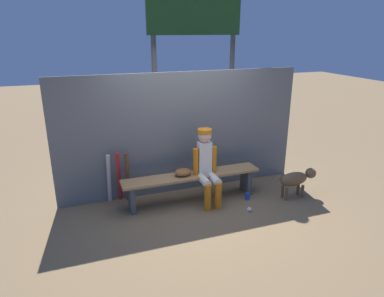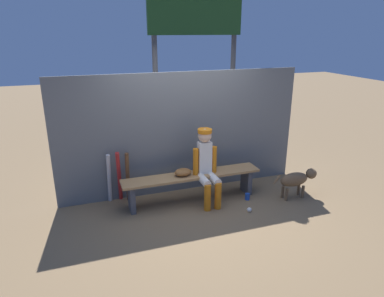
{
  "view_description": "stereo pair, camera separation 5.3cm",
  "coord_description": "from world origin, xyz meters",
  "px_view_note": "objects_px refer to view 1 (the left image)",
  "views": [
    {
      "loc": [
        -1.77,
        -4.91,
        2.73
      ],
      "look_at": [
        0.0,
        0.0,
        0.93
      ],
      "focal_mm": 32.24,
      "sensor_mm": 36.0,
      "label": 1
    },
    {
      "loc": [
        -1.72,
        -4.93,
        2.73
      ],
      "look_at": [
        0.0,
        0.0,
        0.93
      ],
      "focal_mm": 32.24,
      "sensor_mm": 36.0,
      "label": 2
    }
  ],
  "objects_px": {
    "cup_on_ground": "(247,196)",
    "cup_on_bench": "(199,168)",
    "bat_aluminum_red": "(119,177)",
    "dog": "(296,179)",
    "dugout_bench": "(192,181)",
    "scoreboard": "(198,42)",
    "bat_wood_dark": "(128,177)",
    "baseball_glove": "(183,172)",
    "baseball": "(249,209)",
    "bat_aluminum_silver": "(109,179)",
    "player_seated": "(207,164)"
  },
  "relations": [
    {
      "from": "player_seated",
      "to": "bat_aluminum_silver",
      "type": "bearing_deg",
      "value": 161.11
    },
    {
      "from": "bat_aluminum_red",
      "to": "bat_aluminum_silver",
      "type": "bearing_deg",
      "value": 163.89
    },
    {
      "from": "cup_on_ground",
      "to": "dugout_bench",
      "type": "bearing_deg",
      "value": 163.51
    },
    {
      "from": "baseball_glove",
      "to": "player_seated",
      "type": "bearing_deg",
      "value": -16.48
    },
    {
      "from": "player_seated",
      "to": "cup_on_bench",
      "type": "distance_m",
      "value": 0.25
    },
    {
      "from": "baseball",
      "to": "cup_on_ground",
      "type": "relative_size",
      "value": 0.67
    },
    {
      "from": "baseball",
      "to": "bat_aluminum_silver",
      "type": "bearing_deg",
      "value": 152.43
    },
    {
      "from": "dugout_bench",
      "to": "dog",
      "type": "xyz_separation_m",
      "value": [
        1.73,
        -0.46,
        -0.04
      ]
    },
    {
      "from": "scoreboard",
      "to": "baseball_glove",
      "type": "bearing_deg",
      "value": -118.24
    },
    {
      "from": "dugout_bench",
      "to": "baseball_glove",
      "type": "height_order",
      "value": "baseball_glove"
    },
    {
      "from": "baseball_glove",
      "to": "cup_on_bench",
      "type": "bearing_deg",
      "value": 14.77
    },
    {
      "from": "baseball",
      "to": "cup_on_bench",
      "type": "bearing_deg",
      "value": 128.77
    },
    {
      "from": "baseball_glove",
      "to": "scoreboard",
      "type": "xyz_separation_m",
      "value": [
        0.85,
        1.58,
        1.98
      ]
    },
    {
      "from": "dugout_bench",
      "to": "dog",
      "type": "height_order",
      "value": "dog"
    },
    {
      "from": "player_seated",
      "to": "dog",
      "type": "relative_size",
      "value": 1.47
    },
    {
      "from": "baseball_glove",
      "to": "cup_on_ground",
      "type": "height_order",
      "value": "baseball_glove"
    },
    {
      "from": "bat_aluminum_red",
      "to": "dog",
      "type": "bearing_deg",
      "value": -15.97
    },
    {
      "from": "dugout_bench",
      "to": "bat_aluminum_silver",
      "type": "relative_size",
      "value": 2.7
    },
    {
      "from": "baseball_glove",
      "to": "bat_wood_dark",
      "type": "relative_size",
      "value": 0.32
    },
    {
      "from": "bat_aluminum_red",
      "to": "bat_aluminum_silver",
      "type": "distance_m",
      "value": 0.17
    },
    {
      "from": "cup_on_ground",
      "to": "cup_on_bench",
      "type": "bearing_deg",
      "value": 155.4
    },
    {
      "from": "dugout_bench",
      "to": "scoreboard",
      "type": "xyz_separation_m",
      "value": [
        0.69,
        1.58,
        2.15
      ]
    },
    {
      "from": "baseball",
      "to": "dog",
      "type": "height_order",
      "value": "dog"
    },
    {
      "from": "player_seated",
      "to": "bat_aluminum_silver",
      "type": "xyz_separation_m",
      "value": [
        -1.51,
        0.52,
        -0.24
      ]
    },
    {
      "from": "dugout_bench",
      "to": "cup_on_ground",
      "type": "relative_size",
      "value": 21.11
    },
    {
      "from": "bat_aluminum_red",
      "to": "dog",
      "type": "height_order",
      "value": "bat_aluminum_red"
    },
    {
      "from": "bat_aluminum_silver",
      "to": "cup_on_bench",
      "type": "bearing_deg",
      "value": -12.79
    },
    {
      "from": "cup_on_ground",
      "to": "cup_on_bench",
      "type": "height_order",
      "value": "cup_on_bench"
    },
    {
      "from": "cup_on_ground",
      "to": "dog",
      "type": "height_order",
      "value": "dog"
    },
    {
      "from": "baseball_glove",
      "to": "bat_aluminum_red",
      "type": "distance_m",
      "value": 1.05
    },
    {
      "from": "bat_wood_dark",
      "to": "bat_aluminum_red",
      "type": "height_order",
      "value": "bat_aluminum_red"
    },
    {
      "from": "dog",
      "to": "cup_on_bench",
      "type": "bearing_deg",
      "value": 161.2
    },
    {
      "from": "cup_on_ground",
      "to": "scoreboard",
      "type": "height_order",
      "value": "scoreboard"
    },
    {
      "from": "baseball",
      "to": "cup_on_ground",
      "type": "distance_m",
      "value": 0.42
    },
    {
      "from": "dugout_bench",
      "to": "cup_on_bench",
      "type": "bearing_deg",
      "value": 28.82
    },
    {
      "from": "baseball_glove",
      "to": "baseball",
      "type": "distance_m",
      "value": 1.22
    },
    {
      "from": "bat_aluminum_red",
      "to": "baseball_glove",
      "type": "bearing_deg",
      "value": -20.22
    },
    {
      "from": "bat_aluminum_silver",
      "to": "baseball",
      "type": "xyz_separation_m",
      "value": [
        2.03,
        -1.06,
        -0.39
      ]
    },
    {
      "from": "scoreboard",
      "to": "baseball",
      "type": "bearing_deg",
      "value": -88.89
    },
    {
      "from": "bat_aluminum_silver",
      "to": "cup_on_ground",
      "type": "distance_m",
      "value": 2.33
    },
    {
      "from": "baseball_glove",
      "to": "bat_wood_dark",
      "type": "xyz_separation_m",
      "value": [
        -0.85,
        0.33,
        -0.1
      ]
    },
    {
      "from": "baseball_glove",
      "to": "baseball",
      "type": "height_order",
      "value": "baseball_glove"
    },
    {
      "from": "baseball_glove",
      "to": "bat_aluminum_red",
      "type": "bearing_deg",
      "value": 159.78
    },
    {
      "from": "bat_aluminum_red",
      "to": "cup_on_ground",
      "type": "distance_m",
      "value": 2.17
    },
    {
      "from": "cup_on_bench",
      "to": "scoreboard",
      "type": "height_order",
      "value": "scoreboard"
    },
    {
      "from": "cup_on_ground",
      "to": "scoreboard",
      "type": "distance_m",
      "value": 3.09
    },
    {
      "from": "bat_aluminum_red",
      "to": "cup_on_bench",
      "type": "bearing_deg",
      "value": -12.38
    },
    {
      "from": "bat_aluminum_silver",
      "to": "dog",
      "type": "relative_size",
      "value": 1.02
    },
    {
      "from": "dugout_bench",
      "to": "scoreboard",
      "type": "bearing_deg",
      "value": 66.38
    },
    {
      "from": "player_seated",
      "to": "dog",
      "type": "xyz_separation_m",
      "value": [
        1.51,
        -0.35,
        -0.34
      ]
    }
  ]
}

